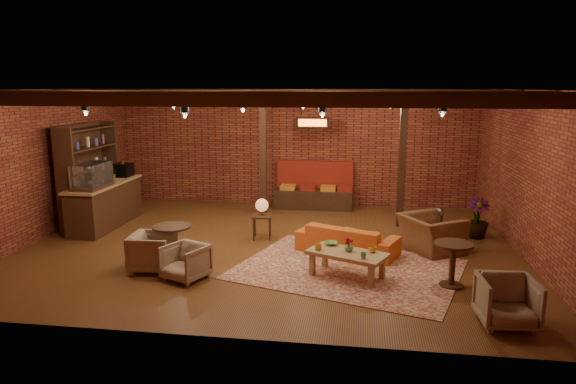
# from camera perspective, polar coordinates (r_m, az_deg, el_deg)

# --- Properties ---
(floor) EXTENTS (10.00, 10.00, 0.00)m
(floor) POSITION_cam_1_polar(r_m,az_deg,el_deg) (10.75, -2.16, -6.01)
(floor) COLOR #412410
(floor) RESTS_ON ground
(ceiling) EXTENTS (10.00, 8.00, 0.02)m
(ceiling) POSITION_cam_1_polar(r_m,az_deg,el_deg) (10.25, -2.29, 11.30)
(ceiling) COLOR black
(ceiling) RESTS_ON wall_back
(wall_back) EXTENTS (10.00, 0.02, 3.20)m
(wall_back) POSITION_cam_1_polar(r_m,az_deg,el_deg) (14.29, 0.67, 4.98)
(wall_back) COLOR maroon
(wall_back) RESTS_ON ground
(wall_front) EXTENTS (10.00, 0.02, 3.20)m
(wall_front) POSITION_cam_1_polar(r_m,az_deg,el_deg) (6.57, -8.51, -3.13)
(wall_front) COLOR maroon
(wall_front) RESTS_ON ground
(wall_left) EXTENTS (0.02, 8.00, 3.20)m
(wall_left) POSITION_cam_1_polar(r_m,az_deg,el_deg) (12.30, -25.83, 2.72)
(wall_left) COLOR maroon
(wall_left) RESTS_ON ground
(wall_right) EXTENTS (0.02, 8.00, 3.20)m
(wall_right) POSITION_cam_1_polar(r_m,az_deg,el_deg) (10.69, 25.19, 1.60)
(wall_right) COLOR maroon
(wall_right) RESTS_ON ground
(ceiling_beams) EXTENTS (9.80, 6.40, 0.22)m
(ceiling_beams) POSITION_cam_1_polar(r_m,az_deg,el_deg) (10.25, -2.29, 10.63)
(ceiling_beams) COLOR #301D10
(ceiling_beams) RESTS_ON ceiling
(ceiling_pipe) EXTENTS (9.60, 0.12, 0.12)m
(ceiling_pipe) POSITION_cam_1_polar(r_m,az_deg,el_deg) (11.83, -0.86, 9.66)
(ceiling_pipe) COLOR black
(ceiling_pipe) RESTS_ON ceiling
(post_left) EXTENTS (0.16, 0.16, 3.20)m
(post_left) POSITION_cam_1_polar(r_m,az_deg,el_deg) (13.02, -2.77, 4.31)
(post_left) COLOR #301D10
(post_left) RESTS_ON ground
(post_right) EXTENTS (0.16, 0.16, 3.20)m
(post_right) POSITION_cam_1_polar(r_m,az_deg,el_deg) (12.23, 12.56, 3.56)
(post_right) COLOR #301D10
(post_right) RESTS_ON ground
(service_counter) EXTENTS (0.80, 2.50, 1.60)m
(service_counter) POSITION_cam_1_polar(r_m,az_deg,el_deg) (12.81, -19.70, -0.11)
(service_counter) COLOR #301D10
(service_counter) RESTS_ON ground
(plant_counter) EXTENTS (0.35, 0.39, 0.30)m
(plant_counter) POSITION_cam_1_polar(r_m,az_deg,el_deg) (12.87, -19.02, 1.88)
(plant_counter) COLOR #337F33
(plant_counter) RESTS_ON service_counter
(shelving_hutch) EXTENTS (0.52, 2.00, 2.40)m
(shelving_hutch) POSITION_cam_1_polar(r_m,az_deg,el_deg) (13.02, -21.17, 1.75)
(shelving_hutch) COLOR #301D10
(shelving_hutch) RESTS_ON ground
(banquette) EXTENTS (2.10, 0.70, 1.00)m
(banquette) POSITION_cam_1_polar(r_m,az_deg,el_deg) (13.96, 2.86, 0.23)
(banquette) COLOR maroon
(banquette) RESTS_ON ground
(service_sign) EXTENTS (0.86, 0.06, 0.30)m
(service_sign) POSITION_cam_1_polar(r_m,az_deg,el_deg) (13.27, 2.75, 7.70)
(service_sign) COLOR orange
(service_sign) RESTS_ON ceiling
(ceiling_spotlights) EXTENTS (6.40, 4.40, 0.28)m
(ceiling_spotlights) POSITION_cam_1_polar(r_m,az_deg,el_deg) (10.25, -2.28, 9.40)
(ceiling_spotlights) COLOR black
(ceiling_spotlights) RESTS_ON ceiling
(rug) EXTENTS (4.53, 3.95, 0.01)m
(rug) POSITION_cam_1_polar(r_m,az_deg,el_deg) (9.49, 6.66, -8.48)
(rug) COLOR maroon
(rug) RESTS_ON floor
(sofa) EXTENTS (2.13, 1.47, 0.58)m
(sofa) POSITION_cam_1_polar(r_m,az_deg,el_deg) (10.29, 6.63, -5.21)
(sofa) COLOR #CD591C
(sofa) RESTS_ON floor
(coffee_table) EXTENTS (1.49, 1.16, 0.71)m
(coffee_table) POSITION_cam_1_polar(r_m,az_deg,el_deg) (8.99, 6.54, -6.93)
(coffee_table) COLOR #976B46
(coffee_table) RESTS_ON floor
(side_table_lamp) EXTENTS (0.48, 0.48, 0.89)m
(side_table_lamp) POSITION_cam_1_polar(r_m,az_deg,el_deg) (11.10, -2.92, -1.82)
(side_table_lamp) COLOR #301D10
(side_table_lamp) RESTS_ON floor
(round_table_left) EXTENTS (0.70, 0.70, 0.73)m
(round_table_left) POSITION_cam_1_polar(r_m,az_deg,el_deg) (9.81, -12.75, -5.02)
(round_table_left) COLOR #301D10
(round_table_left) RESTS_ON floor
(armchair_a) EXTENTS (0.73, 0.78, 0.76)m
(armchair_a) POSITION_cam_1_polar(r_m,az_deg,el_deg) (9.58, -14.77, -6.24)
(armchair_a) COLOR #B4AA8B
(armchair_a) RESTS_ON floor
(armchair_b) EXTENTS (0.85, 0.83, 0.68)m
(armchair_b) POSITION_cam_1_polar(r_m,az_deg,el_deg) (9.03, -11.33, -7.46)
(armchair_b) COLOR #B4AA8B
(armchair_b) RESTS_ON floor
(armchair_right) EXTENTS (1.21, 1.35, 0.99)m
(armchair_right) POSITION_cam_1_polar(r_m,az_deg,el_deg) (10.66, 15.64, -3.85)
(armchair_right) COLOR brown
(armchair_right) RESTS_ON floor
(side_table_book) EXTENTS (0.60, 0.60, 0.59)m
(side_table_book) POSITION_cam_1_polar(r_m,az_deg,el_deg) (11.80, 15.70, -2.19)
(side_table_book) COLOR #301D10
(side_table_book) RESTS_ON floor
(round_table_right) EXTENTS (0.64, 0.64, 0.75)m
(round_table_right) POSITION_cam_1_polar(r_m,az_deg,el_deg) (8.92, 17.84, -6.95)
(round_table_right) COLOR #301D10
(round_table_right) RESTS_ON floor
(armchair_far) EXTENTS (0.78, 0.73, 0.76)m
(armchair_far) POSITION_cam_1_polar(r_m,az_deg,el_deg) (7.84, 23.20, -10.90)
(armchair_far) COLOR #B4AA8B
(armchair_far) RESTS_ON floor
(plant_tall) EXTENTS (1.65, 1.65, 2.63)m
(plant_tall) POSITION_cam_1_polar(r_m,az_deg,el_deg) (11.76, 20.56, 1.37)
(plant_tall) COLOR #4C7F4C
(plant_tall) RESTS_ON floor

